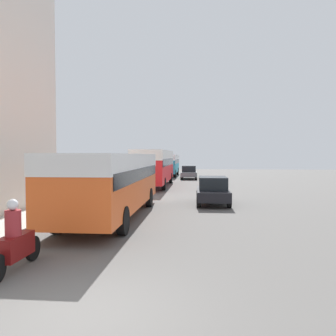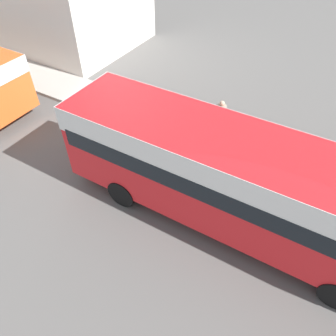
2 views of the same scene
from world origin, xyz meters
name	(u,v)px [view 2 (image 2 of 2)]	position (x,y,z in m)	size (l,w,h in m)	color
bus_following	(239,175)	(-1.62, 23.53, 2.06)	(2.57, 10.93, 3.18)	red
pedestrian_near_curb	(220,118)	(-5.39, 21.41, 0.95)	(0.40, 0.40, 1.58)	#232838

